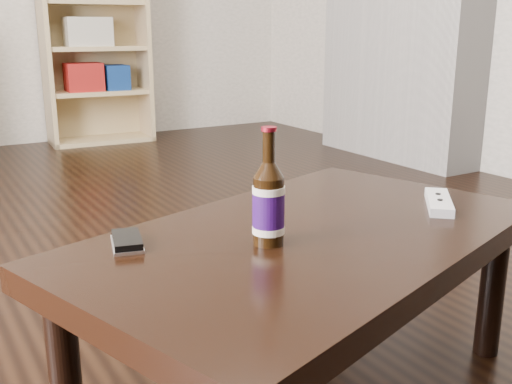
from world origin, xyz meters
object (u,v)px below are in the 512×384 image
phone (127,241)px  coffee_table (309,254)px  bookshelf (93,44)px  remote (439,202)px  beer_bottle (269,204)px

phone → coffee_table: bearing=-2.7°
bookshelf → remote: bookshelf is taller
coffee_table → remote: remote is taller
beer_bottle → phone: size_ratio=1.91×
coffee_table → bookshelf: bearing=80.7°
beer_bottle → remote: beer_bottle is taller
phone → remote: remote is taller
bookshelf → remote: bearing=-89.6°
beer_bottle → remote: size_ratio=1.31×
bookshelf → beer_bottle: bearing=-97.7°
beer_bottle → remote: bearing=0.7°
bookshelf → remote: 3.59m
beer_bottle → phone: 0.30m
coffee_table → phone: 0.40m
coffee_table → beer_bottle: (-0.12, -0.02, 0.14)m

